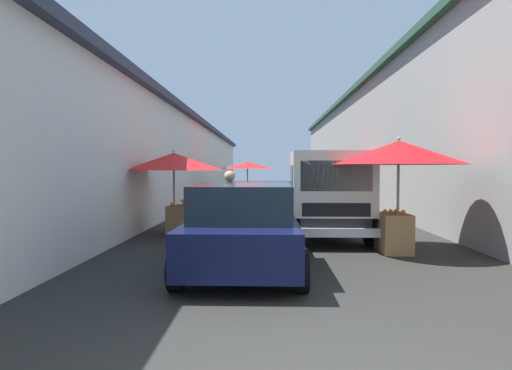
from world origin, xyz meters
name	(u,v)px	position (x,y,z in m)	size (l,w,h in m)	color
ground	(280,214)	(13.50, 0.00, 0.00)	(90.00, 90.00, 0.00)	#282826
building_left_whitewash	(107,160)	(15.75, 7.34, 2.08)	(49.80, 7.50, 4.15)	silver
building_right_concrete	(454,141)	(15.75, -7.34, 2.86)	(49.80, 7.50, 5.70)	gray
fruit_stall_near_left	(398,161)	(6.18, -2.15, 1.86)	(2.67, 2.67, 2.35)	#9E9EA3
fruit_stall_near_right	(175,168)	(8.50, 2.90, 1.72)	(2.53, 2.53, 2.19)	#9E9EA3
fruit_stall_mid_lane	(247,171)	(18.33, 1.45, 1.60)	(2.63, 2.63, 2.10)	#9E9EA3
fruit_stall_far_right	(341,171)	(16.36, -2.74, 1.61)	(2.44, 2.44, 2.12)	#9E9EA3
hatchback_car	(244,226)	(4.51, 0.89, 0.74)	(3.92, 1.94, 1.45)	#0F1438
delivery_truck	(327,197)	(7.64, -0.92, 1.04)	(4.93, 1.99, 2.08)	black
vendor_by_crates	(230,205)	(5.98, 1.25, 0.96)	(0.27, 0.65, 1.66)	#232328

